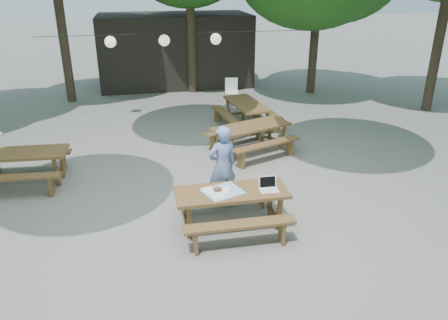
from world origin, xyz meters
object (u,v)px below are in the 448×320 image
woman (222,166)px  picnic_table_nw (21,167)px  plastic_chair (232,97)px  main_picnic_table (232,209)px

woman → picnic_table_nw: bearing=-39.3°
plastic_chair → woman: bearing=-97.6°
picnic_table_nw → main_picnic_table: bearing=-29.6°
woman → plastic_chair: size_ratio=1.83×
plastic_chair → main_picnic_table: bearing=-96.2°
main_picnic_table → plastic_chair: size_ratio=2.22×
main_picnic_table → plastic_chair: 8.17m
woman → plastic_chair: (1.71, 7.05, -0.57)m
main_picnic_table → woman: woman is taller
picnic_table_nw → plastic_chair: size_ratio=2.27×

